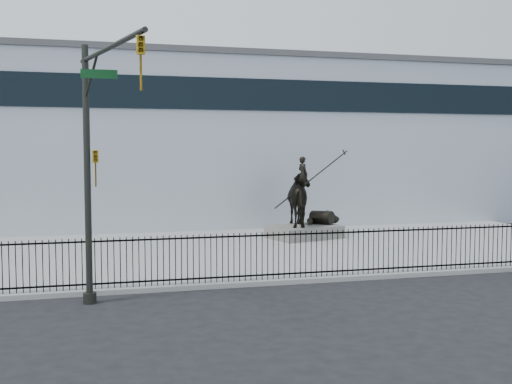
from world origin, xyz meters
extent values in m
plane|color=black|center=(0.00, 0.00, 0.00)|extent=(120.00, 120.00, 0.00)
cube|color=gray|center=(0.00, 7.00, 0.07)|extent=(30.00, 12.00, 0.15)
cube|color=silver|center=(0.00, 20.00, 4.50)|extent=(44.00, 14.00, 9.00)
cube|color=black|center=(0.00, 1.25, 0.30)|extent=(22.00, 0.05, 0.05)
cube|color=black|center=(0.00, 1.25, 1.55)|extent=(22.00, 0.05, 0.05)
cube|color=black|center=(0.00, 1.25, 0.90)|extent=(22.00, 0.03, 1.50)
cube|color=#5A5852|center=(2.37, 9.40, 0.44)|extent=(3.56, 2.91, 0.58)
imported|color=black|center=(2.37, 9.40, 1.96)|extent=(2.69, 2.93, 2.46)
imported|color=black|center=(2.28, 9.37, 3.08)|extent=(0.55, 0.69, 1.66)
cylinder|color=black|center=(2.69, 9.49, 2.83)|extent=(3.80, 1.18, 2.50)
cylinder|color=black|center=(-7.00, 0.20, 0.15)|extent=(0.36, 0.36, 0.30)
cylinder|color=black|center=(-7.00, 0.20, 3.50)|extent=(0.18, 0.18, 7.00)
cylinder|color=black|center=(-6.40, -1.92, 6.60)|extent=(1.47, 4.84, 0.12)
imported|color=#BE9015|center=(-5.80, -4.05, 5.97)|extent=(0.18, 0.22, 1.10)
imported|color=#BE9015|center=(-6.78, 0.20, 3.70)|extent=(0.16, 0.20, 1.00)
cube|color=#0C3F19|center=(-6.64, -1.00, 6.10)|extent=(0.90, 0.03, 0.22)
camera|label=1|loc=(-6.58, -16.60, 4.20)|focal=42.00mm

